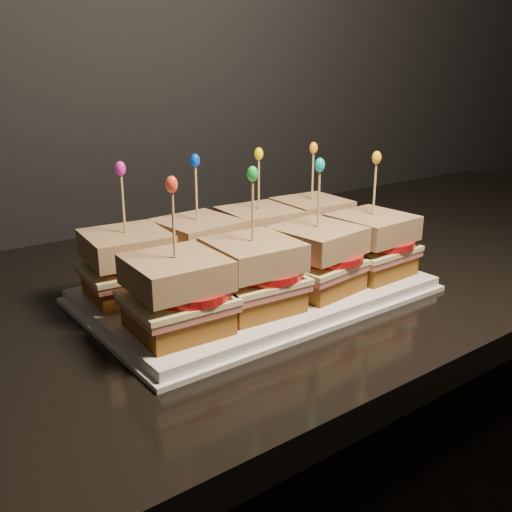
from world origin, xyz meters
TOP-DOWN VIEW (x-y plane):
  - granite_slab at (0.33, 1.68)m, footprint 2.62×0.67m
  - platter at (0.56, 1.60)m, footprint 0.41×0.26m
  - platter_rim at (0.56, 1.60)m, footprint 0.42×0.27m
  - sandwich_0_bread_bot at (0.41, 1.66)m, footprint 0.10×0.10m
  - sandwich_0_ham at (0.41, 1.66)m, footprint 0.11×0.11m
  - sandwich_0_cheese at (0.41, 1.66)m, footprint 0.11×0.11m
  - sandwich_0_tomato at (0.43, 1.65)m, footprint 0.09×0.09m
  - sandwich_0_bread_top at (0.41, 1.66)m, footprint 0.10×0.10m
  - sandwich_0_pick at (0.41, 1.66)m, footprint 0.00×0.00m
  - sandwich_0_frill at (0.41, 1.66)m, footprint 0.01×0.01m
  - sandwich_1_bread_bot at (0.51, 1.66)m, footprint 0.10×0.10m
  - sandwich_1_ham at (0.51, 1.66)m, footprint 0.11×0.10m
  - sandwich_1_cheese at (0.51, 1.66)m, footprint 0.11×0.11m
  - sandwich_1_tomato at (0.52, 1.65)m, footprint 0.09×0.09m
  - sandwich_1_bread_top at (0.51, 1.66)m, footprint 0.10×0.10m
  - sandwich_1_pick at (0.51, 1.66)m, footprint 0.00×0.00m
  - sandwich_1_frill at (0.51, 1.66)m, footprint 0.01×0.01m
  - sandwich_2_bread_bot at (0.61, 1.66)m, footprint 0.10×0.10m
  - sandwich_2_ham at (0.61, 1.66)m, footprint 0.11×0.10m
  - sandwich_2_cheese at (0.61, 1.66)m, footprint 0.11×0.10m
  - sandwich_2_tomato at (0.62, 1.65)m, footprint 0.09×0.09m
  - sandwich_2_bread_top at (0.61, 1.66)m, footprint 0.10×0.10m
  - sandwich_2_pick at (0.61, 1.66)m, footprint 0.00×0.00m
  - sandwich_2_frill at (0.61, 1.66)m, footprint 0.01×0.01m
  - sandwich_3_bread_bot at (0.71, 1.66)m, footprint 0.10×0.10m
  - sandwich_3_ham at (0.71, 1.66)m, footprint 0.11×0.10m
  - sandwich_3_cheese at (0.71, 1.66)m, footprint 0.11×0.10m
  - sandwich_3_tomato at (0.72, 1.65)m, footprint 0.09×0.09m
  - sandwich_3_bread_top at (0.71, 1.66)m, footprint 0.10×0.10m
  - sandwich_3_pick at (0.71, 1.66)m, footprint 0.00×0.00m
  - sandwich_3_frill at (0.71, 1.66)m, footprint 0.01×0.01m
  - sandwich_4_bread_bot at (0.41, 1.54)m, footprint 0.09×0.09m
  - sandwich_4_ham at (0.41, 1.54)m, footprint 0.10×0.10m
  - sandwich_4_cheese at (0.41, 1.54)m, footprint 0.11×0.10m
  - sandwich_4_tomato at (0.43, 1.53)m, footprint 0.09×0.09m
  - sandwich_4_bread_top at (0.41, 1.54)m, footprint 0.10×0.10m
  - sandwich_4_pick at (0.41, 1.54)m, footprint 0.00×0.00m
  - sandwich_4_frill at (0.41, 1.54)m, footprint 0.01×0.01m
  - sandwich_5_bread_bot at (0.51, 1.54)m, footprint 0.10×0.10m
  - sandwich_5_ham at (0.51, 1.54)m, footprint 0.11×0.10m
  - sandwich_5_cheese at (0.51, 1.54)m, footprint 0.11×0.10m
  - sandwich_5_tomato at (0.52, 1.53)m, footprint 0.09×0.09m
  - sandwich_5_bread_top at (0.51, 1.54)m, footprint 0.10×0.10m
  - sandwich_5_pick at (0.51, 1.54)m, footprint 0.00×0.00m
  - sandwich_5_frill at (0.51, 1.54)m, footprint 0.01×0.01m
  - sandwich_6_bread_bot at (0.61, 1.54)m, footprint 0.10×0.10m
  - sandwich_6_ham at (0.61, 1.54)m, footprint 0.11×0.11m
  - sandwich_6_cheese at (0.61, 1.54)m, footprint 0.11×0.11m
  - sandwich_6_tomato at (0.62, 1.53)m, footprint 0.09×0.09m
  - sandwich_6_bread_top at (0.61, 1.54)m, footprint 0.10×0.10m
  - sandwich_6_pick at (0.61, 1.54)m, footprint 0.00×0.00m
  - sandwich_6_frill at (0.61, 1.54)m, footprint 0.01×0.01m
  - sandwich_7_bread_bot at (0.71, 1.54)m, footprint 0.09×0.09m
  - sandwich_7_ham at (0.71, 1.54)m, footprint 0.10×0.10m
  - sandwich_7_cheese at (0.71, 1.54)m, footprint 0.10×0.10m
  - sandwich_7_tomato at (0.72, 1.53)m, footprint 0.09×0.09m
  - sandwich_7_bread_top at (0.71, 1.54)m, footprint 0.10×0.10m
  - sandwich_7_pick at (0.71, 1.54)m, footprint 0.00×0.00m
  - sandwich_7_frill at (0.71, 1.54)m, footprint 0.01×0.01m

SIDE VIEW (x-z plane):
  - granite_slab at x=0.33m, z-range 0.87..0.90m
  - platter_rim at x=0.56m, z-range 0.90..0.91m
  - platter at x=0.56m, z-range 0.90..0.92m
  - sandwich_0_bread_bot at x=0.41m, z-range 0.92..0.95m
  - sandwich_1_bread_bot at x=0.51m, z-range 0.92..0.95m
  - sandwich_2_bread_bot at x=0.61m, z-range 0.92..0.95m
  - sandwich_3_bread_bot at x=0.71m, z-range 0.92..0.95m
  - sandwich_4_bread_bot at x=0.41m, z-range 0.92..0.95m
  - sandwich_5_bread_bot at x=0.51m, z-range 0.92..0.95m
  - sandwich_6_bread_bot at x=0.61m, z-range 0.92..0.95m
  - sandwich_7_bread_bot at x=0.71m, z-range 0.92..0.95m
  - sandwich_0_ham at x=0.41m, z-range 0.95..0.96m
  - sandwich_1_ham at x=0.51m, z-range 0.95..0.96m
  - sandwich_2_ham at x=0.61m, z-range 0.95..0.96m
  - sandwich_3_ham at x=0.71m, z-range 0.95..0.96m
  - sandwich_4_ham at x=0.41m, z-range 0.95..0.96m
  - sandwich_5_ham at x=0.51m, z-range 0.95..0.96m
  - sandwich_6_ham at x=0.61m, z-range 0.95..0.96m
  - sandwich_7_ham at x=0.71m, z-range 0.95..0.96m
  - sandwich_0_cheese at x=0.41m, z-range 0.96..0.96m
  - sandwich_1_cheese at x=0.51m, z-range 0.96..0.96m
  - sandwich_2_cheese at x=0.61m, z-range 0.96..0.96m
  - sandwich_3_cheese at x=0.71m, z-range 0.96..0.96m
  - sandwich_4_cheese at x=0.41m, z-range 0.96..0.96m
  - sandwich_5_cheese at x=0.51m, z-range 0.96..0.96m
  - sandwich_6_cheese at x=0.61m, z-range 0.96..0.96m
  - sandwich_7_cheese at x=0.71m, z-range 0.96..0.96m
  - sandwich_0_tomato at x=0.43m, z-range 0.96..0.97m
  - sandwich_1_tomato at x=0.52m, z-range 0.96..0.97m
  - sandwich_2_tomato at x=0.62m, z-range 0.96..0.97m
  - sandwich_3_tomato at x=0.72m, z-range 0.96..0.97m
  - sandwich_4_tomato at x=0.43m, z-range 0.96..0.97m
  - sandwich_5_tomato at x=0.52m, z-range 0.96..0.97m
  - sandwich_6_tomato at x=0.62m, z-range 0.96..0.97m
  - sandwich_7_tomato at x=0.72m, z-range 0.96..0.97m
  - sandwich_0_bread_top at x=0.41m, z-range 0.97..1.00m
  - sandwich_1_bread_top at x=0.51m, z-range 0.97..1.00m
  - sandwich_2_bread_top at x=0.61m, z-range 0.97..1.00m
  - sandwich_3_bread_top at x=0.71m, z-range 0.97..1.00m
  - sandwich_4_bread_top at x=0.41m, z-range 0.97..1.00m
  - sandwich_5_bread_top at x=0.51m, z-range 0.97..1.00m
  - sandwich_6_bread_top at x=0.61m, z-range 0.97..1.00m
  - sandwich_7_bread_top at x=0.71m, z-range 0.97..1.00m
  - sandwich_0_pick at x=0.41m, z-range 0.99..1.08m
  - sandwich_1_pick at x=0.51m, z-range 0.99..1.08m
  - sandwich_2_pick at x=0.61m, z-range 0.99..1.08m
  - sandwich_3_pick at x=0.71m, z-range 0.99..1.08m
  - sandwich_4_pick at x=0.41m, z-range 0.99..1.08m
  - sandwich_5_pick at x=0.51m, z-range 0.99..1.08m
  - sandwich_6_pick at x=0.61m, z-range 0.99..1.08m
  - sandwich_7_pick at x=0.71m, z-range 0.99..1.08m
  - sandwich_0_frill at x=0.41m, z-range 1.07..1.09m
  - sandwich_1_frill at x=0.51m, z-range 1.07..1.09m
  - sandwich_2_frill at x=0.61m, z-range 1.07..1.09m
  - sandwich_3_frill at x=0.71m, z-range 1.07..1.09m
  - sandwich_4_frill at x=0.41m, z-range 1.07..1.09m
  - sandwich_5_frill at x=0.51m, z-range 1.07..1.09m
  - sandwich_6_frill at x=0.61m, z-range 1.07..1.09m
  - sandwich_7_frill at x=0.71m, z-range 1.07..1.09m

